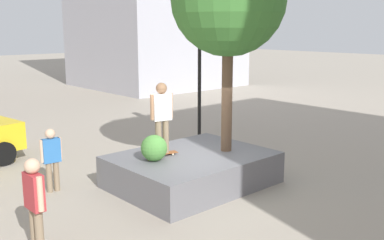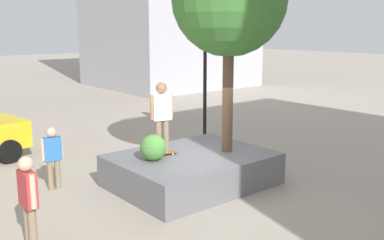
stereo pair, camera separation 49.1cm
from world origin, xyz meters
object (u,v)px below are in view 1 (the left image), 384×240
skateboarder (162,113)px  traffic_light_corner (200,50)px  planter_ledge (192,170)px  pedestrian_crossing (35,199)px  skateboard (162,154)px  bystander_watching (52,156)px

skateboarder → traffic_light_corner: (3.68, 2.57, 1.33)m
planter_ledge → pedestrian_crossing: bearing=-169.8°
planter_ledge → traffic_light_corner: 5.11m
skateboard → bystander_watching: bearing=145.5°
pedestrian_crossing → planter_ledge: bearing=10.2°
skateboarder → skateboard: bearing=0.0°
skateboard → skateboarder: bearing=180.0°
pedestrian_crossing → skateboard: bearing=17.5°
bystander_watching → traffic_light_corner: bearing=9.8°
skateboarder → planter_ledge: bearing=-31.7°
traffic_light_corner → skateboarder: bearing=-145.1°
planter_ledge → bystander_watching: (-2.89, 1.94, 0.52)m
planter_ledge → skateboard: 0.89m
skateboarder → bystander_watching: 2.89m
traffic_light_corner → pedestrian_crossing: (-7.50, -3.77, -2.22)m
planter_ledge → skateboard: size_ratio=4.67×
skateboard → bystander_watching: size_ratio=0.52×
bystander_watching → planter_ledge: bearing=-33.9°
skateboard → bystander_watching: 2.72m
bystander_watching → pedestrian_crossing: (-1.59, -2.75, 0.10)m
skateboard → traffic_light_corner: size_ratio=0.17×
skateboarder → pedestrian_crossing: (-3.82, -1.21, -0.89)m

